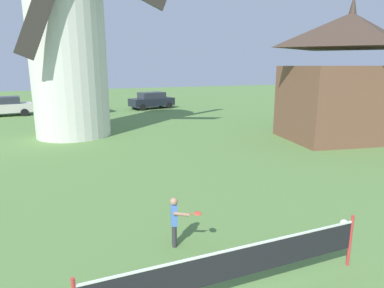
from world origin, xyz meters
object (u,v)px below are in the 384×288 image
(parked_car_cream, at_px, (5,106))
(chapel, at_px, (346,79))
(tennis_net, at_px, (236,263))
(parked_car_blue, at_px, (83,104))
(parked_car_black, at_px, (152,100))
(stray_ball, at_px, (344,223))
(windmill, at_px, (66,21))
(player_far, at_px, (175,219))

(parked_car_cream, bearing_deg, chapel, -43.11)
(tennis_net, xyz_separation_m, parked_car_blue, (-0.39, 25.69, 0.12))
(parked_car_black, bearing_deg, stray_ball, -94.82)
(chapel, bearing_deg, parked_car_cream, 136.89)
(tennis_net, height_order, parked_car_black, parked_car_black)
(parked_car_cream, xyz_separation_m, parked_car_blue, (5.98, -0.85, 0.00))
(windmill, xyz_separation_m, parked_car_blue, (1.30, 9.68, -5.60))
(player_far, distance_m, chapel, 14.59)
(stray_ball, bearing_deg, parked_car_cream, 112.05)
(windmill, bearing_deg, chapel, -25.98)
(parked_car_cream, bearing_deg, player_far, -76.22)
(tennis_net, relative_size, chapel, 0.70)
(chapel, bearing_deg, parked_car_black, 109.12)
(stray_ball, bearing_deg, parked_car_black, 85.18)
(player_far, relative_size, parked_car_blue, 0.27)
(player_far, height_order, parked_car_blue, parked_car_blue)
(tennis_net, bearing_deg, parked_car_cream, 103.50)
(parked_car_blue, bearing_deg, chapel, -52.83)
(parked_car_blue, xyz_separation_m, chapel, (12.40, -16.35, 2.47))
(windmill, height_order, stray_ball, windmill)
(player_far, relative_size, parked_car_black, 0.26)
(parked_car_cream, relative_size, chapel, 0.54)
(windmill, height_order, parked_car_black, windmill)
(tennis_net, bearing_deg, chapel, 37.86)
(stray_ball, bearing_deg, tennis_net, -161.73)
(tennis_net, distance_m, parked_car_blue, 25.69)
(parked_car_blue, bearing_deg, parked_car_cream, 171.91)
(parked_car_blue, bearing_deg, stray_ball, -80.10)
(parked_car_cream, bearing_deg, stray_ball, -67.95)
(tennis_net, relative_size, parked_car_cream, 1.29)
(windmill, relative_size, player_far, 12.55)
(parked_car_blue, relative_size, parked_car_black, 0.96)
(tennis_net, distance_m, player_far, 2.11)
(parked_car_blue, distance_m, parked_car_black, 6.47)
(stray_ball, distance_m, parked_car_blue, 24.79)
(parked_car_cream, height_order, parked_car_black, same)
(windmill, bearing_deg, stray_ball, -69.35)
(player_far, xyz_separation_m, parked_car_cream, (-6.00, 24.46, 0.15))
(windmill, relative_size, chapel, 1.90)
(player_far, height_order, parked_car_cream, parked_car_cream)
(parked_car_cream, bearing_deg, parked_car_blue, -8.09)
(windmill, height_order, player_far, windmill)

